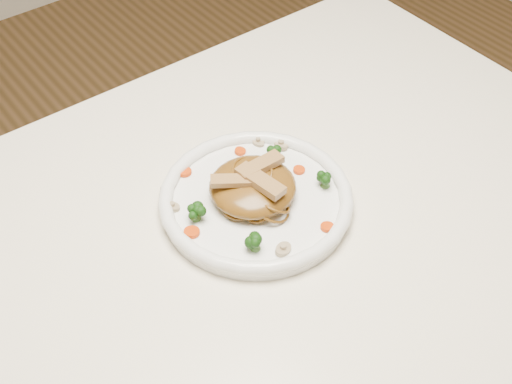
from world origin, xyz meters
TOP-DOWN VIEW (x-y plane):
  - table at (0.00, 0.00)m, footprint 1.20×0.80m
  - plate at (0.05, 0.03)m, footprint 0.32×0.32m
  - noodle_mound at (0.05, 0.04)m, footprint 0.15×0.15m
  - chicken_a at (0.07, 0.05)m, footprint 0.07×0.02m
  - chicken_b at (0.02, 0.05)m, footprint 0.06×0.05m
  - chicken_c at (0.05, 0.03)m, footprint 0.04×0.08m
  - broccoli_0 at (0.12, 0.08)m, footprint 0.03×0.03m
  - broccoli_1 at (-0.04, 0.05)m, footprint 0.03×0.03m
  - broccoli_2 at (-0.01, -0.04)m, footprint 0.03×0.03m
  - broccoli_3 at (0.14, -0.01)m, footprint 0.03×0.03m
  - carrot_0 at (0.09, 0.13)m, footprint 0.02×0.02m
  - carrot_1 at (-0.06, 0.04)m, footprint 0.03×0.03m
  - carrot_2 at (0.13, 0.04)m, footprint 0.02×0.02m
  - carrot_3 at (-0.00, 0.14)m, footprint 0.02×0.02m
  - carrot_4 at (0.09, -0.07)m, footprint 0.02×0.02m
  - mushroom_0 at (0.02, -0.06)m, footprint 0.03×0.03m
  - mushroom_1 at (0.15, 0.10)m, footprint 0.03×0.03m
  - mushroom_2 at (-0.05, 0.09)m, footprint 0.03×0.03m
  - mushroom_3 at (0.12, 0.13)m, footprint 0.02×0.02m

SIDE VIEW (x-z plane):
  - table at x=0.00m, z-range 0.28..1.03m
  - plate at x=0.05m, z-range 0.75..0.77m
  - carrot_0 at x=0.09m, z-range 0.77..0.77m
  - carrot_1 at x=-0.06m, z-range 0.77..0.77m
  - carrot_2 at x=0.13m, z-range 0.77..0.77m
  - carrot_3 at x=0.00m, z-range 0.77..0.77m
  - carrot_4 at x=0.09m, z-range 0.77..0.77m
  - mushroom_0 at x=0.02m, z-range 0.77..0.77m
  - mushroom_1 at x=0.15m, z-range 0.77..0.77m
  - mushroom_2 at x=-0.05m, z-range 0.77..0.77m
  - mushroom_3 at x=0.12m, z-range 0.77..0.77m
  - broccoli_2 at x=-0.01m, z-range 0.77..0.80m
  - broccoli_0 at x=0.12m, z-range 0.77..0.80m
  - broccoli_3 at x=0.14m, z-range 0.77..0.80m
  - broccoli_1 at x=-0.04m, z-range 0.77..0.80m
  - noodle_mound at x=0.05m, z-range 0.76..0.80m
  - chicken_b at x=0.02m, z-range 0.80..0.81m
  - chicken_a at x=0.07m, z-range 0.80..0.81m
  - chicken_c at x=0.05m, z-range 0.80..0.81m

